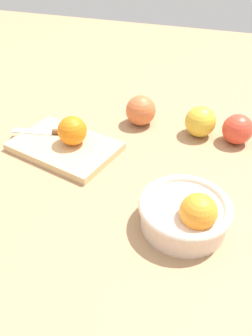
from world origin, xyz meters
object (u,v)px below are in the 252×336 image
object	(u,v)px
cutting_board	(65,147)
knife	(49,132)
orange_on_board	(72,131)
bowl	(186,212)
apple_front_left_2	(200,122)
apple_front_left	(238,129)
apple_front_center	(141,110)

from	to	relation	value
cutting_board	knife	world-z (taller)	knife
cutting_board	orange_on_board	world-z (taller)	orange_on_board
bowl	apple_front_left_2	bearing A→B (deg)	-85.31
apple_front_left	apple_front_left_2	bearing A→B (deg)	-2.76
bowl	apple_front_left_2	size ratio (longest dim) A/B	2.15
cutting_board	apple_front_left	distance (m)	0.44
bowl	cutting_board	bearing A→B (deg)	-25.22
knife	apple_front_left_2	size ratio (longest dim) A/B	1.91
cutting_board	apple_front_left_2	world-z (taller)	apple_front_left_2
apple_front_left_2	knife	bearing A→B (deg)	22.35
apple_front_left	apple_front_center	bearing A→B (deg)	-2.17
bowl	apple_front_center	size ratio (longest dim) A/B	2.10
apple_front_center	apple_front_left_2	world-z (taller)	apple_front_center
knife	apple_front_center	distance (m)	0.26
knife	apple_front_left	bearing A→B (deg)	-162.45
orange_on_board	apple_front_center	distance (m)	0.21
cutting_board	apple_front_center	distance (m)	0.24
cutting_board	apple_front_center	xyz separation A→B (m)	(-0.14, -0.19, 0.03)
knife	apple_front_center	bearing A→B (deg)	-142.24
knife	apple_front_center	size ratio (longest dim) A/B	1.86
orange_on_board	apple_front_left_2	bearing A→B (deg)	-149.13
orange_on_board	apple_front_left	size ratio (longest dim) A/B	0.93
bowl	apple_front_center	world-z (taller)	bowl
bowl	orange_on_board	world-z (taller)	bowl
cutting_board	apple_front_left	size ratio (longest dim) A/B	3.33
bowl	knife	distance (m)	0.44
apple_front_left	apple_front_center	distance (m)	0.26
cutting_board	orange_on_board	xyz separation A→B (m)	(-0.02, -0.01, 0.05)
bowl	apple_front_left	size ratio (longest dim) A/B	2.26
orange_on_board	apple_front_left	bearing A→B (deg)	-156.44
bowl	knife	bearing A→B (deg)	-25.37
bowl	orange_on_board	size ratio (longest dim) A/B	2.43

